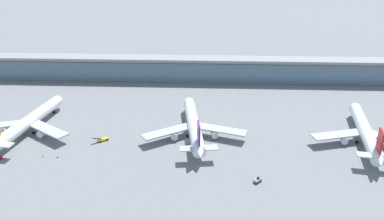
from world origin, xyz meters
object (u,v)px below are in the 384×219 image
at_px(safety_cone_charlie, 57,156).
at_px(safety_cone_bravo, 58,157).
at_px(airliner_right_stand, 365,132).
at_px(safety_cone_alpha, 43,156).
at_px(service_truck_mid_apron_grey, 258,180).
at_px(airliner_centre_stand, 194,125).
at_px(airliner_left_stand, 28,122).
at_px(service_truck_near_nose_yellow, 102,139).

bearing_deg(safety_cone_charlie, safety_cone_bravo, -59.05).
bearing_deg(safety_cone_charlie, airliner_right_stand, 8.19).
relative_size(airliner_right_stand, safety_cone_charlie, 85.36).
bearing_deg(safety_cone_alpha, service_truck_mid_apron_grey, -9.49).
height_order(safety_cone_alpha, safety_cone_charlie, same).
xyz_separation_m(airliner_right_stand, safety_cone_alpha, (-132.84, -18.24, -4.71)).
relative_size(airliner_right_stand, safety_cone_alpha, 85.36).
height_order(safety_cone_alpha, safety_cone_bravo, same).
xyz_separation_m(airliner_centre_stand, safety_cone_bravo, (-53.43, -21.76, -4.71)).
bearing_deg(airliner_left_stand, service_truck_mid_apron_grey, -19.65).
bearing_deg(airliner_left_stand, airliner_centre_stand, 0.17).
distance_m(airliner_centre_stand, safety_cone_charlie, 57.94).
bearing_deg(safety_cone_bravo, service_truck_mid_apron_grey, -10.00).
height_order(service_truck_near_nose_yellow, safety_cone_bravo, service_truck_near_nose_yellow).
bearing_deg(service_truck_mid_apron_grey, service_truck_near_nose_yellow, 155.96).
bearing_deg(safety_cone_charlie, service_truck_mid_apron_grey, -10.19).
height_order(airliner_left_stand, airliner_right_stand, same).
relative_size(airliner_left_stand, airliner_centre_stand, 1.00).
distance_m(service_truck_near_nose_yellow, safety_cone_alpha, 24.90).
distance_m(airliner_left_stand, safety_cone_charlie, 30.12).
bearing_deg(airliner_right_stand, safety_cone_charlie, -171.81).
bearing_deg(airliner_right_stand, service_truck_mid_apron_grey, -146.62).
xyz_separation_m(airliner_right_stand, service_truck_near_nose_yellow, (-112.45, -3.94, -4.22)).
bearing_deg(service_truck_mid_apron_grey, safety_cone_alpha, 170.51).
height_order(airliner_centre_stand, service_truck_mid_apron_grey, airliner_centre_stand).
relative_size(airliner_right_stand, safety_cone_bravo, 85.36).
height_order(airliner_right_stand, safety_cone_charlie, airliner_right_stand).
xyz_separation_m(service_truck_mid_apron_grey, safety_cone_bravo, (-77.72, 13.71, -0.56)).
distance_m(service_truck_mid_apron_grey, safety_cone_alpha, 85.04).
bearing_deg(airliner_right_stand, airliner_centre_stand, 177.49).
bearing_deg(airliner_centre_stand, safety_cone_alpha, -160.20).
distance_m(service_truck_near_nose_yellow, service_truck_mid_apron_grey, 69.51).
relative_size(airliner_left_stand, service_truck_near_nose_yellow, 9.66).
xyz_separation_m(airliner_centre_stand, safety_cone_alpha, (-59.58, -21.45, -4.71)).
xyz_separation_m(airliner_centre_stand, service_truck_mid_apron_grey, (24.29, -35.47, -4.15)).
height_order(service_truck_near_nose_yellow, service_truck_mid_apron_grey, service_truck_near_nose_yellow).
xyz_separation_m(service_truck_near_nose_yellow, safety_cone_charlie, (-14.41, -14.31, -0.49)).
xyz_separation_m(safety_cone_bravo, safety_cone_charlie, (-0.18, 0.30, 0.00)).
height_order(airliner_left_stand, service_truck_near_nose_yellow, airliner_left_stand).
bearing_deg(airliner_left_stand, safety_cone_alpha, -55.01).
relative_size(airliner_centre_stand, safety_cone_bravo, 85.60).
distance_m(airliner_right_stand, service_truck_near_nose_yellow, 112.60).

